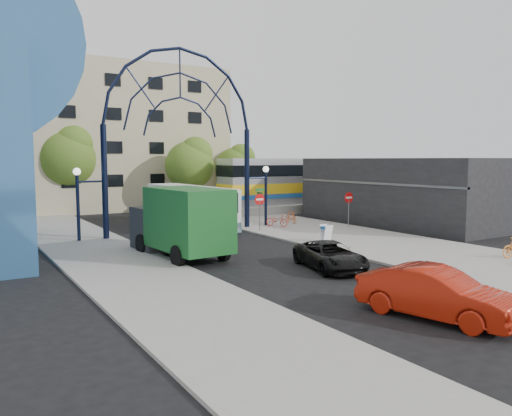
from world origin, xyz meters
TOP-DOWN VIEW (x-y plane):
  - ground at (0.00, 0.00)m, footprint 120.00×120.00m
  - sidewalk_east at (8.00, 4.00)m, footprint 8.00×56.00m
  - plaza_west at (-6.50, 6.00)m, footprint 5.00×50.00m
  - gateway_arch at (0.00, 14.00)m, footprint 13.64×0.44m
  - stop_sign at (4.80, 12.00)m, footprint 0.80×0.07m
  - do_not_enter_sign at (11.00, 10.00)m, footprint 0.76×0.07m
  - street_name_sign at (5.20, 12.60)m, footprint 0.70×0.70m
  - sandwich_board at (5.60, 5.98)m, footprint 0.55×0.61m
  - commercial_block_east at (16.00, 10.00)m, footprint 6.00×16.00m
  - apartment_block at (2.00, 34.97)m, footprint 20.00×12.10m
  - train_platform at (20.00, 22.00)m, footprint 32.00×5.00m
  - train_car at (20.00, 22.00)m, footprint 25.10×3.05m
  - tree_north_a at (6.12, 25.93)m, footprint 4.48×4.48m
  - tree_north_b at (-3.88, 29.93)m, footprint 5.12×5.12m
  - tree_north_c at (12.12, 27.93)m, footprint 4.16×4.16m
  - city_bus at (1.80, 16.75)m, footprint 2.65×10.88m
  - green_truck at (-3.26, 6.82)m, footprint 3.06×7.12m
  - black_suv at (1.32, 0.58)m, footprint 3.02×4.78m
  - red_sedan at (-0.48, -6.53)m, footprint 2.83×5.10m
  - bike_near_a at (6.90, 12.98)m, footprint 1.30×1.83m
  - bike_near_b at (8.88, 14.00)m, footprint 0.54×1.55m

SIDE VIEW (x-z plane):
  - ground at x=0.00m, z-range 0.00..0.00m
  - sidewalk_east at x=8.00m, z-range 0.00..0.12m
  - plaza_west at x=-6.50m, z-range 0.00..0.12m
  - train_platform at x=20.00m, z-range 0.00..0.80m
  - bike_near_a at x=6.90m, z-range 0.12..1.03m
  - bike_near_b at x=8.88m, z-range 0.12..1.04m
  - black_suv at x=1.32m, z-range 0.00..1.23m
  - sandwich_board at x=5.60m, z-range 0.25..1.24m
  - red_sedan at x=-0.48m, z-range 0.00..1.59m
  - city_bus at x=1.80m, z-range 0.07..3.04m
  - green_truck at x=-3.26m, z-range 0.00..3.52m
  - do_not_enter_sign at x=11.00m, z-range 0.74..3.22m
  - stop_sign at x=4.80m, z-range 0.74..3.24m
  - street_name_sign at x=5.20m, z-range 0.73..3.53m
  - commercial_block_east at x=16.00m, z-range 0.00..5.00m
  - train_car at x=20.00m, z-range 0.80..5.00m
  - tree_north_c at x=12.12m, z-range 1.03..7.53m
  - tree_north_a at x=6.12m, z-range 1.11..8.11m
  - tree_north_b at x=-3.88m, z-range 1.27..9.27m
  - apartment_block at x=2.00m, z-range 0.00..14.00m
  - gateway_arch at x=0.00m, z-range 2.51..14.61m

